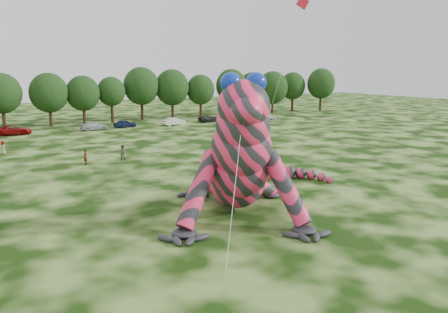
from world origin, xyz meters
TOP-DOWN VIEW (x-y plane):
  - ground at (0.00, 0.00)m, footprint 240.00×240.00m
  - inflatable_gecko at (-4.26, 1.31)m, footprint 23.33×24.89m
  - flying_kite at (6.48, 8.06)m, footprint 2.88×5.25m
  - tree_6 at (-17.56, 56.68)m, footprint 6.52×5.86m
  - tree_7 at (-10.08, 56.80)m, footprint 6.68×6.01m
  - tree_8 at (-4.22, 56.99)m, footprint 6.14×5.53m
  - tree_9 at (1.06, 57.35)m, footprint 5.27×4.74m
  - tree_10 at (7.40, 58.58)m, footprint 7.09×6.38m
  - tree_11 at (13.79, 58.20)m, footprint 7.01×6.31m
  - tree_12 at (20.01, 57.74)m, footprint 5.99×5.39m
  - tree_13 at (27.13, 57.13)m, footprint 6.83×6.15m
  - tree_14 at (33.46, 58.72)m, footprint 6.82×6.14m
  - tree_15 at (38.47, 57.77)m, footprint 7.17×6.45m
  - tree_16 at (45.45, 59.37)m, footprint 6.26×5.63m
  - tree_17 at (51.95, 56.66)m, footprint 6.98×6.28m
  - car_2 at (-16.64, 48.65)m, footprint 5.49×2.83m
  - car_3 at (-4.52, 48.18)m, footprint 4.84×2.67m
  - car_4 at (1.09, 49.11)m, footprint 4.06×1.96m
  - car_5 at (9.78, 47.72)m, footprint 4.50×2.03m
  - car_6 at (18.03, 49.44)m, footprint 4.65×2.20m
  - car_7 at (29.48, 47.07)m, footprint 4.37×1.88m
  - spectator_2 at (13.24, 30.81)m, footprint 1.03×1.35m
  - spectator_0 at (-11.34, 20.85)m, footprint 0.48×0.66m
  - spectator_4 at (-18.76, 31.57)m, footprint 0.65×0.88m
  - spectator_3 at (13.59, 33.56)m, footprint 0.53×1.03m
  - spectator_1 at (-7.11, 21.63)m, footprint 1.03×1.00m
  - spectator_5 at (6.33, 18.01)m, footprint 0.80×1.79m

SIDE VIEW (x-z plane):
  - ground at x=0.00m, z-range 0.00..0.00m
  - car_7 at x=29.48m, z-range 0.00..1.25m
  - car_6 at x=18.03m, z-range 0.00..1.28m
  - car_3 at x=-4.52m, z-range 0.00..1.33m
  - car_4 at x=1.09m, z-range 0.00..1.34m
  - car_5 at x=9.78m, z-range 0.00..1.43m
  - car_2 at x=-16.64m, z-range 0.00..1.48m
  - spectator_4 at x=-18.76m, z-range 0.00..1.64m
  - spectator_0 at x=-11.34m, z-range 0.00..1.67m
  - spectator_1 at x=-7.11m, z-range 0.00..1.67m
  - spectator_3 at x=13.59m, z-range 0.00..1.69m
  - spectator_2 at x=13.24m, z-range 0.00..1.85m
  - spectator_5 at x=6.33m, z-range 0.00..1.87m
  - tree_9 at x=1.06m, z-range 0.00..8.68m
  - tree_8 at x=-4.22m, z-range 0.00..8.94m
  - tree_12 at x=20.01m, z-range 0.00..8.97m
  - tree_16 at x=45.45m, z-range 0.00..9.37m
  - tree_14 at x=33.46m, z-range 0.00..9.40m
  - tree_7 at x=-10.08m, z-range 0.00..9.48m
  - tree_6 at x=-17.56m, z-range 0.00..9.49m
  - tree_15 at x=38.47m, z-range 0.00..9.63m
  - inflatable_gecko at x=-4.26m, z-range 0.00..9.89m
  - tree_11 at x=13.79m, z-range 0.00..10.07m
  - tree_13 at x=27.13m, z-range 0.00..10.13m
  - tree_17 at x=51.95m, z-range 0.00..10.30m
  - tree_10 at x=7.40m, z-range 0.00..10.50m
  - flying_kite at x=6.48m, z-range 6.35..23.44m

